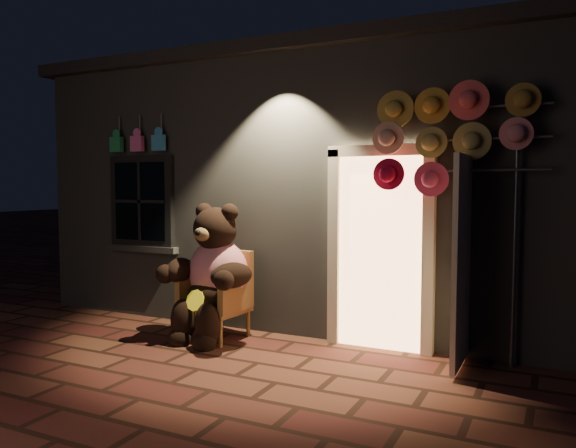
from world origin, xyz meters
The scene contains 5 objects.
ground centered at (0.00, 0.00, 0.00)m, with size 60.00×60.00×0.00m, color brown.
shop_building centered at (0.00, 3.99, 1.74)m, with size 7.30×5.95×3.51m.
wicker_armchair centered at (-0.46, 1.09, 0.50)m, with size 0.74×0.68×1.00m.
teddy_bear centered at (-0.47, 0.96, 0.74)m, with size 1.18×0.95×1.62m.
hat_rack centered at (2.06, 1.28, 2.25)m, with size 1.67×0.22×2.73m.
Camera 1 is at (3.09, -4.35, 1.77)m, focal length 35.00 mm.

